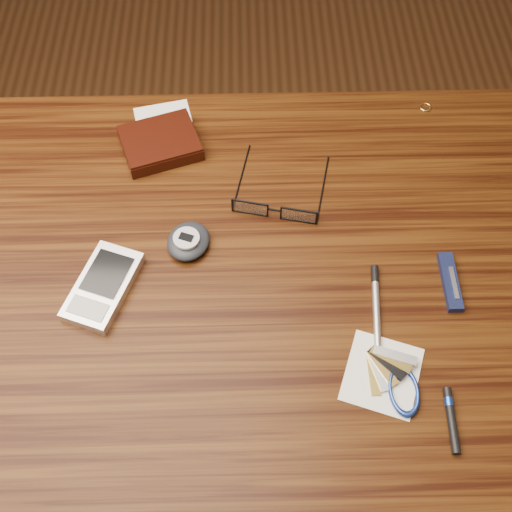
% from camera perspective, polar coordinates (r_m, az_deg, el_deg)
% --- Properties ---
extents(ground, '(3.80, 3.80, 0.00)m').
position_cam_1_polar(ground, '(1.59, -1.55, -15.45)').
color(ground, '#472814').
rests_on(ground, ground).
extents(desk, '(1.00, 0.70, 0.75)m').
position_cam_1_polar(desk, '(0.99, -2.41, -4.40)').
color(desk, '#331A08').
rests_on(desk, ground).
extents(wallet_and_card, '(0.14, 0.17, 0.03)m').
position_cam_1_polar(wallet_and_card, '(1.03, -8.50, 9.97)').
color(wallet_and_card, black).
rests_on(wallet_and_card, desk).
extents(eyeglasses, '(0.15, 0.16, 0.03)m').
position_cam_1_polar(eyeglasses, '(0.94, 1.73, 4.29)').
color(eyeglasses, black).
rests_on(eyeglasses, desk).
extents(gold_ring, '(0.02, 0.02, 0.00)m').
position_cam_1_polar(gold_ring, '(1.13, 14.83, 12.67)').
color(gold_ring, '#E8B563').
rests_on(gold_ring, desk).
extents(pda_phone, '(0.11, 0.14, 0.02)m').
position_cam_1_polar(pda_phone, '(0.90, -13.45, -2.62)').
color(pda_phone, silver).
rests_on(pda_phone, desk).
extents(pedometer, '(0.08, 0.08, 0.03)m').
position_cam_1_polar(pedometer, '(0.91, -6.04, 1.34)').
color(pedometer, black).
rests_on(pedometer, desk).
extents(notepad_keys, '(0.12, 0.13, 0.01)m').
position_cam_1_polar(notepad_keys, '(0.84, 12.08, -10.75)').
color(notepad_keys, silver).
rests_on(notepad_keys, desk).
extents(pocket_knife, '(0.02, 0.09, 0.01)m').
position_cam_1_polar(pocket_knife, '(0.92, 16.87, -2.20)').
color(pocket_knife, '#0E1832').
rests_on(pocket_knife, desk).
extents(silver_pen, '(0.02, 0.12, 0.01)m').
position_cam_1_polar(silver_pen, '(0.88, 10.60, -3.77)').
color(silver_pen, silver).
rests_on(silver_pen, desk).
extents(black_blue_pen, '(0.01, 0.08, 0.01)m').
position_cam_1_polar(black_blue_pen, '(0.84, 16.96, -13.60)').
color(black_blue_pen, black).
rests_on(black_blue_pen, desk).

